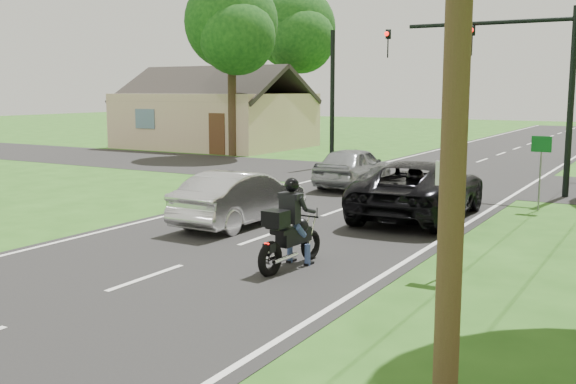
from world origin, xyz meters
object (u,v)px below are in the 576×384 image
object	(u,v)px
sign_white	(450,190)
sign_green	(541,155)
silver_suv	(354,167)
traffic_signal	(512,68)
silver_sedan	(241,198)
dark_suv	(420,189)
motorcycle_rider	(289,233)

from	to	relation	value
sign_white	sign_green	xyz separation A→B (m)	(0.20, 8.00, 0.00)
silver_suv	traffic_signal	bearing A→B (deg)	-167.26
sign_green	silver_suv	bearing A→B (deg)	166.02
silver_suv	silver_sedan	bearing A→B (deg)	89.83
silver_suv	dark_suv	bearing A→B (deg)	129.39
silver_sedan	sign_green	bearing A→B (deg)	-134.75
silver_sedan	sign_green	size ratio (longest dim) A/B	1.96
silver_suv	sign_green	world-z (taller)	sign_green
motorcycle_rider	silver_suv	size ratio (longest dim) A/B	0.50
silver_sedan	sign_green	xyz separation A→B (m)	(6.20, 5.98, 0.90)
dark_suv	sign_white	bearing A→B (deg)	111.30
silver_sedan	silver_suv	world-z (taller)	silver_suv
sign_white	silver_sedan	bearing A→B (deg)	161.40
dark_suv	motorcycle_rider	bearing A→B (deg)	83.18
dark_suv	silver_suv	xyz separation A→B (m)	(-3.98, 4.39, -0.06)
traffic_signal	motorcycle_rider	bearing A→B (deg)	-96.74
silver_sedan	sign_green	distance (m)	8.66
motorcycle_rider	dark_suv	distance (m)	6.30
motorcycle_rider	sign_green	xyz separation A→B (m)	(2.99, 9.05, 0.90)
dark_suv	sign_green	bearing A→B (deg)	-136.10
motorcycle_rider	silver_sedan	xyz separation A→B (m)	(-3.22, 3.07, -0.00)
sign_white	motorcycle_rider	bearing A→B (deg)	-159.40
silver_sedan	dark_suv	bearing A→B (deg)	-137.09
dark_suv	traffic_signal	bearing A→B (deg)	-103.01
motorcycle_rider	silver_suv	xyz separation A→B (m)	(-3.56, 10.68, 0.02)
silver_sedan	traffic_signal	xyz separation A→B (m)	(4.64, 9.00, 3.44)
silver_sedan	traffic_signal	size ratio (longest dim) A/B	0.65
silver_suv	sign_green	xyz separation A→B (m)	(6.55, -1.63, 0.87)
silver_suv	sign_white	bearing A→B (deg)	120.61
motorcycle_rider	traffic_signal	world-z (taller)	traffic_signal
dark_suv	sign_green	xyz separation A→B (m)	(2.57, 2.76, 0.82)
silver_sedan	sign_white	bearing A→B (deg)	162.70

